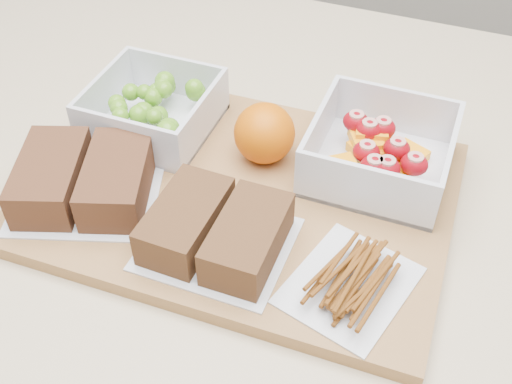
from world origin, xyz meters
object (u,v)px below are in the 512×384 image
at_px(fruit_container, 379,154).
at_px(sandwich_bag_left, 84,179).
at_px(cutting_board, 240,195).
at_px(sandwich_bag_center, 217,230).
at_px(orange, 264,133).
at_px(grape_container, 155,109).
at_px(pretzel_bag, 351,277).

relative_size(fruit_container, sandwich_bag_left, 0.80).
bearing_deg(cutting_board, sandwich_bag_left, -157.19).
distance_m(sandwich_bag_left, sandwich_bag_center, 0.15).
relative_size(orange, sandwich_bag_center, 0.48).
distance_m(cutting_board, sandwich_bag_left, 0.16).
bearing_deg(grape_container, cutting_board, -26.11).
bearing_deg(orange, pretzel_bag, -46.01).
height_order(cutting_board, sandwich_bag_left, sandwich_bag_left).
xyz_separation_m(fruit_container, pretzel_bag, (0.01, -0.16, -0.01)).
distance_m(fruit_container, sandwich_bag_left, 0.30).
relative_size(sandwich_bag_left, sandwich_bag_center, 1.31).
bearing_deg(sandwich_bag_left, sandwich_bag_center, -5.62).
bearing_deg(pretzel_bag, sandwich_bag_left, 176.49).
bearing_deg(grape_container, sandwich_bag_center, -45.75).
distance_m(orange, sandwich_bag_center, 0.13).
bearing_deg(orange, sandwich_bag_center, -88.48).
distance_m(fruit_container, sandwich_bag_center, 0.19).
bearing_deg(cutting_board, orange, 83.37).
distance_m(grape_container, sandwich_bag_center, 0.19).
bearing_deg(fruit_container, grape_container, -176.22).
bearing_deg(sandwich_bag_center, pretzel_bag, -1.03).
distance_m(cutting_board, pretzel_bag, 0.16).
bearing_deg(cutting_board, grape_container, 152.63).
height_order(cutting_board, grape_container, grape_container).
xyz_separation_m(sandwich_bag_left, sandwich_bag_center, (0.15, -0.01, -0.00)).
bearing_deg(sandwich_bag_left, fruit_container, 28.25).
relative_size(grape_container, orange, 1.99).
height_order(cutting_board, orange, orange).
height_order(fruit_container, sandwich_bag_left, fruit_container).
bearing_deg(fruit_container, orange, -169.19).
distance_m(cutting_board, fruit_container, 0.15).
relative_size(sandwich_bag_left, pretzel_bag, 1.29).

